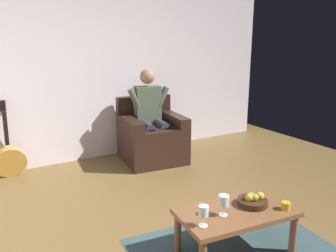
# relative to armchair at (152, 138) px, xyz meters

# --- Properties ---
(wall_back) EXTENTS (6.42, 0.06, 2.80)m
(wall_back) POSITION_rel_armchair_xyz_m (0.85, -0.56, 1.07)
(wall_back) COLOR silver
(wall_back) RESTS_ON ground
(rug) EXTENTS (1.77, 1.29, 0.01)m
(rug) POSITION_rel_armchair_xyz_m (0.46, 2.35, -0.33)
(rug) COLOR #344B4F
(rug) RESTS_ON ground
(armchair) EXTENTS (0.91, 0.90, 0.91)m
(armchair) POSITION_rel_armchair_xyz_m (0.00, 0.00, 0.00)
(armchair) COLOR black
(armchair) RESTS_ON ground
(person_seated) EXTENTS (0.64, 0.59, 1.31)m
(person_seated) POSITION_rel_armchair_xyz_m (-0.00, -0.03, 0.38)
(person_seated) COLOR #4E5C47
(person_seated) RESTS_ON ground
(coffee_table) EXTENTS (1.01, 0.62, 0.38)m
(coffee_table) POSITION_rel_armchair_xyz_m (0.46, 2.35, -0.01)
(coffee_table) COLOR brown
(coffee_table) RESTS_ON ground
(guitar) EXTENTS (0.40, 0.26, 0.99)m
(guitar) POSITION_rel_armchair_xyz_m (1.86, -0.36, -0.10)
(guitar) COLOR #BB8838
(guitar) RESTS_ON ground
(wine_glass_near) EXTENTS (0.08, 0.08, 0.17)m
(wine_glass_near) POSITION_rel_armchair_xyz_m (0.61, 2.36, 0.17)
(wine_glass_near) COLOR silver
(wine_glass_near) RESTS_ON coffee_table
(wine_glass_far) EXTENTS (0.08, 0.08, 0.16)m
(wine_glass_far) POSITION_rel_armchair_xyz_m (0.84, 2.41, 0.16)
(wine_glass_far) COLOR silver
(wine_glass_far) RESTS_ON coffee_table
(fruit_bowl) EXTENTS (0.25, 0.25, 0.11)m
(fruit_bowl) POSITION_rel_armchair_xyz_m (0.28, 2.35, 0.09)
(fruit_bowl) COLOR #382215
(fruit_bowl) RESTS_ON coffee_table
(candle_jar) EXTENTS (0.07, 0.07, 0.06)m
(candle_jar) POSITION_rel_armchair_xyz_m (0.11, 2.54, 0.08)
(candle_jar) COLOR gold
(candle_jar) RESTS_ON coffee_table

